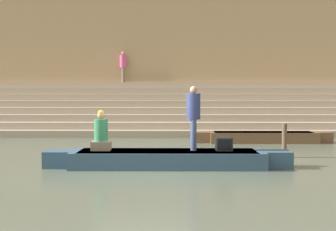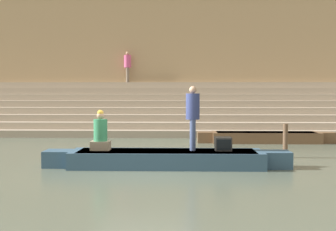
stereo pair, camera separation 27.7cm
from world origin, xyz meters
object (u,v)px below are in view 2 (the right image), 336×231
at_px(person_standing, 193,113).
at_px(tv_set, 223,144).
at_px(moored_boat_shore, 266,137).
at_px(mooring_post, 285,141).
at_px(person_rowing, 101,134).
at_px(person_on_steps, 128,65).
at_px(rowboat_main, 167,158).

height_order(person_standing, tv_set, person_standing).
distance_m(tv_set, moored_boat_shore, 6.40).
bearing_deg(mooring_post, person_standing, -149.41).
xyz_separation_m(tv_set, moored_boat_shore, (2.24, 5.98, -0.40)).
bearing_deg(person_rowing, person_on_steps, 103.18).
height_order(rowboat_main, person_standing, person_standing).
bearing_deg(moored_boat_shore, person_on_steps, 131.15).
height_order(rowboat_main, person_on_steps, person_on_steps).
bearing_deg(person_standing, moored_boat_shore, 74.49).
bearing_deg(tv_set, rowboat_main, -171.29).
bearing_deg(tv_set, person_on_steps, 111.83).
height_order(person_rowing, mooring_post, person_rowing).
bearing_deg(tv_set, moored_boat_shore, 73.29).
xyz_separation_m(person_standing, tv_set, (0.84, -0.03, -0.83)).
xyz_separation_m(person_standing, moored_boat_shore, (3.07, 5.95, -1.23)).
distance_m(mooring_post, person_on_steps, 12.76).
height_order(person_rowing, tv_set, person_rowing).
bearing_deg(rowboat_main, person_standing, 13.06).
bearing_deg(moored_boat_shore, person_rowing, -135.90).
relative_size(rowboat_main, tv_set, 13.69).
height_order(rowboat_main, mooring_post, mooring_post).
distance_m(rowboat_main, moored_boat_shore, 7.19).
distance_m(rowboat_main, person_standing, 1.42).
relative_size(moored_boat_shore, mooring_post, 5.15).
height_order(moored_boat_shore, person_on_steps, person_on_steps).
xyz_separation_m(rowboat_main, person_standing, (0.71, 0.16, 1.22)).
bearing_deg(mooring_post, moored_boat_shore, 87.93).
bearing_deg(moored_boat_shore, rowboat_main, -124.58).
height_order(mooring_post, person_on_steps, person_on_steps).
bearing_deg(person_standing, person_rowing, -167.00).
height_order(rowboat_main, person_rowing, person_rowing).
bearing_deg(person_on_steps, rowboat_main, 16.70).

